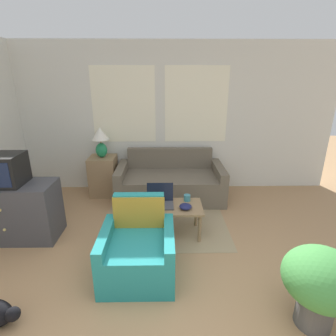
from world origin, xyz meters
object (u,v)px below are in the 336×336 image
(couch, at_px, (170,183))
(table_lamp, at_px, (101,139))
(armchair, at_px, (138,252))
(cup_navy, at_px, (187,198))
(potted_plant, at_px, (321,282))
(television, at_px, (5,170))
(laptop, at_px, (160,200))
(snack_bowl, at_px, (185,207))
(coffee_table, at_px, (165,209))

(couch, xyz_separation_m, table_lamp, (-1.19, 0.14, 0.75))
(armchair, height_order, cup_navy, armchair)
(potted_plant, bearing_deg, armchair, 156.82)
(television, distance_m, laptop, 1.94)
(armchair, bearing_deg, laptop, 74.40)
(cup_navy, bearing_deg, couch, 101.44)
(table_lamp, bearing_deg, snack_bowl, -45.75)
(television, distance_m, potted_plant, 3.51)
(cup_navy, relative_size, snack_bowl, 0.57)
(couch, height_order, snack_bowl, couch)
(armchair, xyz_separation_m, potted_plant, (1.55, -0.66, 0.19))
(cup_navy, bearing_deg, television, -174.96)
(television, distance_m, snack_bowl, 2.26)
(armchair, bearing_deg, couch, 78.58)
(armchair, bearing_deg, television, 157.37)
(coffee_table, bearing_deg, snack_bowl, -17.41)
(couch, bearing_deg, cup_navy, -78.56)
(table_lamp, bearing_deg, potted_plant, -49.04)
(couch, bearing_deg, armchair, -101.42)
(couch, xyz_separation_m, snack_bowl, (0.17, -1.25, 0.19))
(table_lamp, bearing_deg, television, -122.42)
(couch, bearing_deg, potted_plant, -65.65)
(snack_bowl, distance_m, potted_plant, 1.65)
(coffee_table, bearing_deg, television, -178.64)
(table_lamp, bearing_deg, couch, -6.63)
(cup_navy, bearing_deg, snack_bowl, -99.67)
(coffee_table, height_order, potted_plant, potted_plant)
(armchair, relative_size, coffee_table, 0.83)
(television, height_order, potted_plant, television)
(couch, xyz_separation_m, coffee_table, (-0.10, -1.17, 0.10))
(armchair, bearing_deg, cup_navy, 56.46)
(television, bearing_deg, coffee_table, 1.36)
(cup_navy, distance_m, potted_plant, 1.82)
(table_lamp, xyz_separation_m, coffee_table, (1.09, -1.30, -0.65))
(couch, xyz_separation_m, armchair, (-0.38, -1.90, -0.00))
(couch, relative_size, table_lamp, 3.47)
(cup_navy, relative_size, potted_plant, 0.12)
(armchair, relative_size, television, 1.94)
(laptop, bearing_deg, armchair, -105.60)
(laptop, xyz_separation_m, snack_bowl, (0.33, -0.14, -0.02))
(potted_plant, bearing_deg, laptop, 132.30)
(snack_bowl, bearing_deg, potted_plant, -52.91)
(cup_navy, distance_m, snack_bowl, 0.24)
(coffee_table, bearing_deg, couch, 85.23)
(television, bearing_deg, table_lamp, 57.58)
(laptop, bearing_deg, table_lamp, 129.32)
(television, height_order, laptop, television)
(armchair, relative_size, table_lamp, 1.56)
(television, height_order, table_lamp, table_lamp)
(table_lamp, relative_size, laptop, 1.47)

